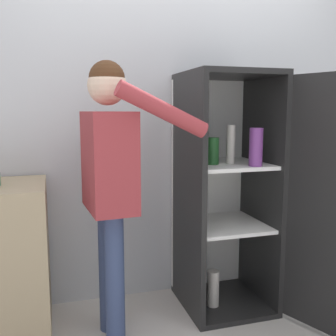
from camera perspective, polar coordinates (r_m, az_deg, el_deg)
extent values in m
cube|color=silver|center=(2.90, 0.39, 6.55)|extent=(7.00, 0.06, 2.55)
cube|color=black|center=(2.99, 7.97, -18.52)|extent=(0.58, 0.61, 0.04)
cube|color=black|center=(2.68, 8.67, 13.25)|extent=(0.58, 0.61, 0.04)
cube|color=white|center=(2.99, 5.98, -2.45)|extent=(0.58, 0.03, 1.55)
cube|color=black|center=(2.63, 2.85, -3.92)|extent=(0.04, 0.61, 1.55)
cube|color=black|center=(2.85, 13.32, -3.15)|extent=(0.03, 0.61, 1.55)
cube|color=white|center=(2.78, 8.20, -8.09)|extent=(0.51, 0.54, 0.02)
cube|color=white|center=(2.70, 8.39, 0.51)|extent=(0.51, 0.54, 0.02)
cube|color=black|center=(2.48, 22.88, -5.31)|extent=(0.26, 0.56, 1.55)
cylinder|color=#723884|center=(2.55, 12.64, 2.98)|extent=(0.09, 0.09, 0.24)
cylinder|color=teal|center=(3.04, 4.56, -15.29)|extent=(0.06, 0.06, 0.22)
cylinder|color=#1E5123|center=(2.60, 6.44, 2.48)|extent=(0.09, 0.09, 0.18)
cylinder|color=beige|center=(2.65, 9.09, 3.40)|extent=(0.06, 0.06, 0.26)
cylinder|color=beige|center=(2.83, 6.56, -16.95)|extent=(0.08, 0.08, 0.25)
cylinder|color=#384770|center=(2.53, -8.71, -14.21)|extent=(0.11, 0.11, 0.80)
cylinder|color=#384770|center=(2.37, -7.74, -15.81)|extent=(0.11, 0.11, 0.80)
cube|color=#9E3338|center=(2.27, -8.60, 0.98)|extent=(0.28, 0.46, 0.56)
sphere|color=beige|center=(2.26, -8.84, 11.73)|extent=(0.22, 0.22, 0.22)
sphere|color=#4C2D19|center=(2.26, -8.86, 12.70)|extent=(0.20, 0.20, 0.20)
cylinder|color=#9E3338|center=(2.51, -9.82, 1.00)|extent=(0.09, 0.09, 0.53)
cylinder|color=#9E3338|center=(2.08, -0.77, 8.41)|extent=(0.52, 0.13, 0.30)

